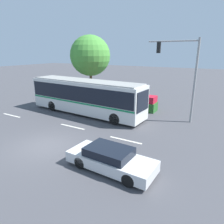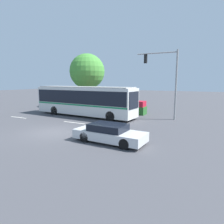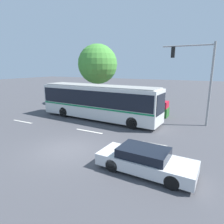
{
  "view_description": "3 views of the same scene",
  "coord_description": "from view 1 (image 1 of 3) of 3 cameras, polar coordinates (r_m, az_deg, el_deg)",
  "views": [
    {
      "loc": [
        9.61,
        -8.18,
        5.83
      ],
      "look_at": [
        2.27,
        4.58,
        1.4
      ],
      "focal_mm": 32.53,
      "sensor_mm": 36.0,
      "label": 1
    },
    {
      "loc": [
        10.75,
        -11.01,
        3.83
      ],
      "look_at": [
        3.59,
        2.76,
        1.42
      ],
      "focal_mm": 31.93,
      "sensor_mm": 36.0,
      "label": 2
    },
    {
      "loc": [
        7.47,
        -8.45,
        4.89
      ],
      "look_at": [
        1.19,
        3.56,
        1.74
      ],
      "focal_mm": 31.09,
      "sensor_mm": 36.0,
      "label": 3
    }
  ],
  "objects": [
    {
      "name": "ground_plane",
      "position": [
        13.91,
        -18.02,
        -8.94
      ],
      "size": [
        140.0,
        140.0,
        0.0
      ],
      "primitive_type": "plane",
      "color": "#444449"
    },
    {
      "name": "lane_stripe_mid",
      "position": [
        21.39,
        -26.37,
        -0.86
      ],
      "size": [
        2.4,
        0.16,
        0.01
      ],
      "primitive_type": "cube",
      "color": "silver",
      "rests_on": "ground"
    },
    {
      "name": "traffic_light_pole",
      "position": [
        17.91,
        19.66,
        11.39
      ],
      "size": [
        4.16,
        0.24,
        6.85
      ],
      "rotation": [
        0.0,
        0.0,
        3.14
      ],
      "color": "gray",
      "rests_on": "ground"
    },
    {
      "name": "flowering_hedge",
      "position": [
        22.01,
        2.1,
        3.41
      ],
      "size": [
        8.16,
        1.38,
        1.55
      ],
      "color": "#286028",
      "rests_on": "ground"
    },
    {
      "name": "lane_stripe_near",
      "position": [
        16.65,
        -11.08,
        -4.07
      ],
      "size": [
        2.4,
        0.16,
        0.01
      ],
      "primitive_type": "cube",
      "color": "silver",
      "rests_on": "ground"
    },
    {
      "name": "lane_stripe_far",
      "position": [
        14.0,
        3.84,
        -7.9
      ],
      "size": [
        2.4,
        0.16,
        0.01
      ],
      "primitive_type": "cube",
      "color": "silver",
      "rests_on": "ground"
    },
    {
      "name": "street_tree_left",
      "position": [
        27.45,
        -6.15,
        15.44
      ],
      "size": [
        5.19,
        5.19,
        7.86
      ],
      "color": "brown",
      "rests_on": "ground"
    },
    {
      "name": "city_bus",
      "position": [
        19.47,
        -7.53,
        4.79
      ],
      "size": [
        12.09,
        3.19,
        3.25
      ],
      "rotation": [
        0.0,
        0.0,
        -0.06
      ],
      "color": "silver",
      "rests_on": "ground"
    },
    {
      "name": "sedan_foreground",
      "position": [
        10.6,
        -0.44,
        -13.04
      ],
      "size": [
        4.67,
        1.96,
        1.17
      ],
      "rotation": [
        0.0,
        0.0,
        -0.04
      ],
      "color": "silver",
      "rests_on": "ground"
    }
  ]
}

